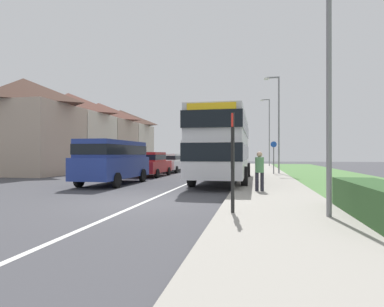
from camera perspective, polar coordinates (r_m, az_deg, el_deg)
ground_plane at (r=10.39m, az=-8.81°, el=-8.81°), size 120.00×120.00×0.00m
lane_marking_centre at (r=18.06m, az=0.06°, el=-5.10°), size 0.14×60.00×0.01m
pavement_near_side at (r=15.72m, az=13.82°, el=-5.63°), size 3.20×68.00×0.12m
grass_verge_seaward at (r=16.47m, az=29.01°, el=-5.44°), size 6.00×68.00×0.08m
roadside_hedge at (r=8.30m, az=30.96°, el=-7.85°), size 1.10×4.09×0.90m
double_decker_bus at (r=17.65m, az=5.75°, el=1.73°), size 2.80×10.17×3.70m
parked_van_blue at (r=16.86m, az=-14.01°, el=-0.89°), size 2.11×5.49×2.26m
parked_car_red at (r=22.33m, az=-7.55°, el=-1.75°), size 2.00×4.50×1.71m
parked_car_white at (r=27.19m, az=-4.00°, el=-1.58°), size 1.90×3.93×1.60m
parked_car_grey at (r=31.97m, az=-1.67°, el=-1.37°), size 1.92×4.35×1.58m
pedestrian_at_stop at (r=12.63m, az=12.14°, el=-2.82°), size 0.34×0.34×1.67m
bus_stop_sign at (r=7.85m, az=7.39°, el=-0.33°), size 0.09×0.52×2.60m
cycle_route_sign at (r=23.98m, az=14.59°, el=-0.46°), size 0.44×0.08×2.52m
street_lamp_near at (r=8.39m, az=22.84°, el=18.63°), size 1.14×0.20×7.43m
street_lamp_mid at (r=24.70m, az=15.23°, el=6.14°), size 1.14×0.20×7.43m
street_lamp_far at (r=40.75m, az=13.71°, el=4.43°), size 1.14×0.20×8.49m
house_terrace_far_side at (r=34.64m, az=-18.88°, el=3.40°), size 7.35×23.42×7.39m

